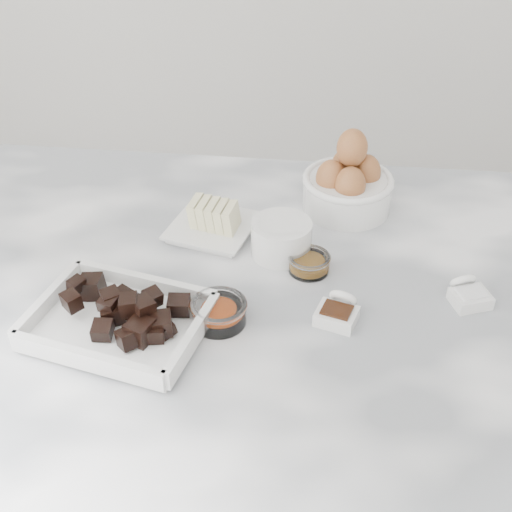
{
  "coord_description": "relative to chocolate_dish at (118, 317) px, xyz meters",
  "views": [
    {
      "loc": [
        0.12,
        -0.81,
        1.6
      ],
      "look_at": [
        0.02,
        0.03,
        0.98
      ],
      "focal_mm": 50.0,
      "sensor_mm": 36.0,
      "label": 1
    }
  ],
  "objects": [
    {
      "name": "cabinet",
      "position": [
        0.15,
        0.11,
        -0.51
      ],
      "size": [
        1.1,
        0.7,
        0.9
      ],
      "primitive_type": "cube",
      "color": "beige",
      "rests_on": "ground"
    },
    {
      "name": "marble_slab",
      "position": [
        0.15,
        0.11,
        -0.04
      ],
      "size": [
        1.2,
        0.8,
        0.04
      ],
      "primitive_type": "cube",
      "color": "white",
      "rests_on": "cabinet"
    },
    {
      "name": "chocolate_dish",
      "position": [
        0.0,
        0.0,
        0.0
      ],
      "size": [
        0.27,
        0.22,
        0.06
      ],
      "color": "white",
      "rests_on": "marble_slab"
    },
    {
      "name": "butter_plate",
      "position": [
        0.09,
        0.25,
        -0.0
      ],
      "size": [
        0.16,
        0.16,
        0.05
      ],
      "color": "white",
      "rests_on": "marble_slab"
    },
    {
      "name": "sugar_ramekin",
      "position": [
        0.2,
        0.21,
        0.01
      ],
      "size": [
        0.09,
        0.09,
        0.06
      ],
      "color": "white",
      "rests_on": "marble_slab"
    },
    {
      "name": "egg_bowl",
      "position": [
        0.3,
        0.35,
        0.02
      ],
      "size": [
        0.15,
        0.15,
        0.15
      ],
      "color": "white",
      "rests_on": "marble_slab"
    },
    {
      "name": "honey_bowl",
      "position": [
        0.25,
        0.17,
        -0.01
      ],
      "size": [
        0.07,
        0.07,
        0.03
      ],
      "color": "white",
      "rests_on": "marble_slab"
    },
    {
      "name": "zest_bowl",
      "position": [
        0.13,
        0.03,
        -0.01
      ],
      "size": [
        0.08,
        0.08,
        0.03
      ],
      "color": "white",
      "rests_on": "marble_slab"
    },
    {
      "name": "vanilla_spoon",
      "position": [
        0.3,
        0.06,
        -0.01
      ],
      "size": [
        0.07,
        0.08,
        0.04
      ],
      "color": "white",
      "rests_on": "marble_slab"
    },
    {
      "name": "salt_spoon",
      "position": [
        0.48,
        0.12,
        -0.01
      ],
      "size": [
        0.07,
        0.08,
        0.04
      ],
      "color": "white",
      "rests_on": "marble_slab"
    }
  ]
}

